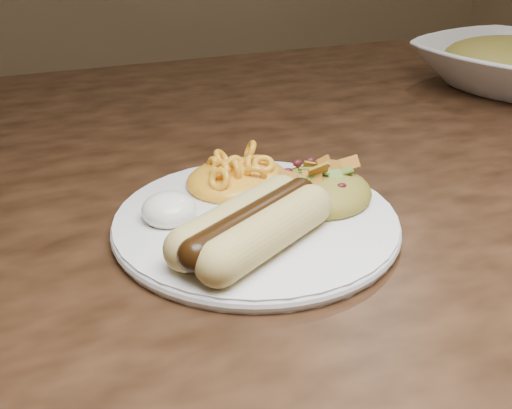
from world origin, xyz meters
name	(u,v)px	position (x,y,z in m)	size (l,w,h in m)	color
table	(250,244)	(0.00, 0.00, 0.66)	(1.60, 0.90, 0.75)	#462A18
plate	(256,222)	(-0.04, -0.12, 0.76)	(0.23, 0.23, 0.01)	white
hotdog	(253,224)	(-0.06, -0.17, 0.78)	(0.12, 0.11, 0.03)	#D8C87E
mac_and_cheese	(238,166)	(-0.04, -0.06, 0.78)	(0.09, 0.08, 0.04)	yellow
sour_cream	(168,204)	(-0.11, -0.10, 0.77)	(0.04, 0.04, 0.03)	white
taco_salad	(319,182)	(0.02, -0.12, 0.78)	(0.09, 0.08, 0.04)	#C65929
fork	(230,253)	(-0.08, -0.16, 0.75)	(0.02, 0.14, 0.00)	silver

